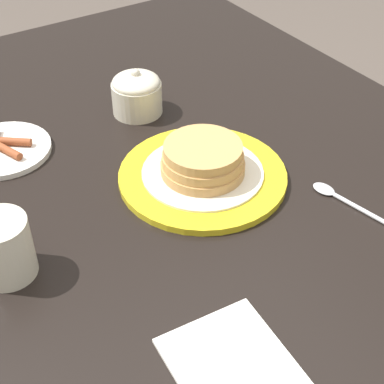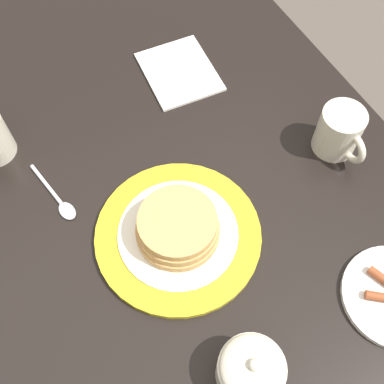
{
  "view_description": "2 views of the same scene",
  "coord_description": "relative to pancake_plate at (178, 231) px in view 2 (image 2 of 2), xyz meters",
  "views": [
    {
      "loc": [
        -0.58,
        0.44,
        1.36
      ],
      "look_at": [
        -0.0,
        0.07,
        0.79
      ],
      "focal_mm": 55.0,
      "sensor_mm": 36.0,
      "label": 1
    },
    {
      "loc": [
        0.35,
        -0.12,
        1.5
      ],
      "look_at": [
        -0.0,
        0.07,
        0.79
      ],
      "focal_mm": 45.0,
      "sensor_mm": 36.0,
      "label": 2
    }
  ],
  "objects": [
    {
      "name": "ground_plane",
      "position": [
        -0.05,
        -0.01,
        -0.78
      ],
      "size": [
        8.0,
        8.0,
        0.0
      ],
      "primitive_type": "plane",
      "color": "#51473F"
    },
    {
      "name": "dining_table",
      "position": [
        -0.05,
        -0.01,
        -0.13
      ],
      "size": [
        1.54,
        0.95,
        0.76
      ],
      "color": "black",
      "rests_on": "ground_plane"
    },
    {
      "name": "pancake_plate",
      "position": [
        0.0,
        0.0,
        0.0
      ],
      "size": [
        0.28,
        0.28,
        0.07
      ],
      "color": "gold",
      "rests_on": "dining_table"
    },
    {
      "name": "coffee_mug",
      "position": [
        -0.02,
        0.34,
        0.02
      ],
      "size": [
        0.11,
        0.08,
        0.09
      ],
      "color": "beige",
      "rests_on": "dining_table"
    },
    {
      "name": "sugar_bowl",
      "position": [
        0.24,
        -0.01,
        0.02
      ],
      "size": [
        0.1,
        0.1,
        0.09
      ],
      "color": "beige",
      "rests_on": "dining_table"
    },
    {
      "name": "napkin",
      "position": [
        -0.32,
        0.17,
        -0.02
      ],
      "size": [
        0.17,
        0.15,
        0.01
      ],
      "color": "silver",
      "rests_on": "dining_table"
    },
    {
      "name": "spoon",
      "position": [
        -0.16,
        -0.15,
        -0.02
      ],
      "size": [
        0.14,
        0.04,
        0.01
      ],
      "color": "silver",
      "rests_on": "dining_table"
    }
  ]
}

